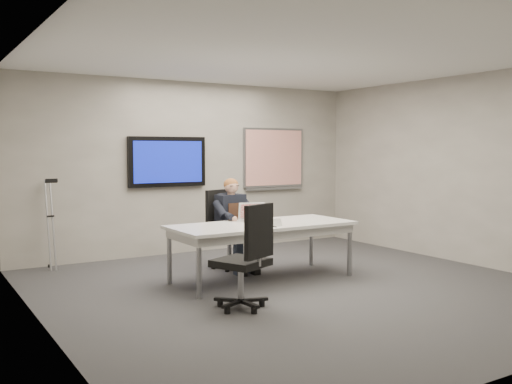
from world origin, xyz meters
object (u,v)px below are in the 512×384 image
office_chair_far (227,244)px  seated_person (236,234)px  conference_table (262,230)px  office_chair_near (245,276)px  laptop (255,217)px

office_chair_far → seated_person: (0.01, -0.25, 0.17)m
conference_table → office_chair_near: bearing=-130.5°
conference_table → office_chair_near: 1.42m
office_chair_near → office_chair_far: bearing=-136.9°
office_chair_far → laptop: office_chair_far is taller
office_chair_far → office_chair_near: bearing=-130.4°
office_chair_far → laptop: 0.84m
office_chair_far → seated_person: bearing=-103.4°
seated_person → conference_table: bearing=-94.1°
conference_table → seated_person: (-0.01, 0.66, -0.14)m
office_chair_far → seated_person: size_ratio=0.86×
conference_table → seated_person: seated_person is taller
office_chair_far → seated_person: seated_person is taller
conference_table → office_chair_far: office_chair_far is taller
conference_table → laptop: 0.26m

